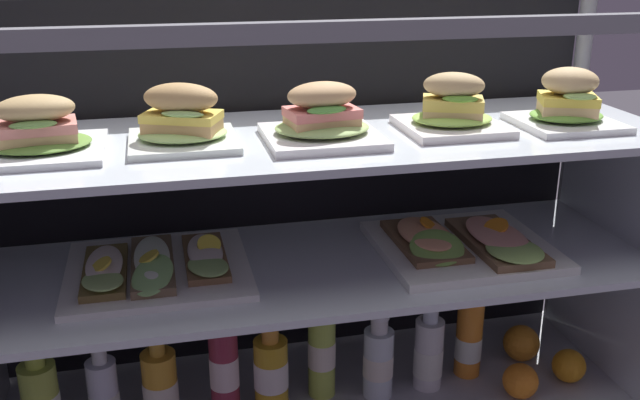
# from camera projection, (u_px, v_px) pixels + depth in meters

# --- Properties ---
(case_frame) EXTENTS (1.38, 0.49, 0.85)m
(case_frame) POSITION_uv_depth(u_px,v_px,m) (306.00, 190.00, 1.49)
(case_frame) COLOR gray
(case_frame) RESTS_ON ground
(riser_lower_tier) EXTENTS (1.31, 0.42, 0.31)m
(riser_lower_tier) POSITION_uv_depth(u_px,v_px,m) (320.00, 337.00, 1.47)
(riser_lower_tier) COLOR silver
(riser_lower_tier) RESTS_ON case_base_deck
(shelf_lower_glass) EXTENTS (1.33, 0.44, 0.01)m
(shelf_lower_glass) POSITION_uv_depth(u_px,v_px,m) (320.00, 265.00, 1.41)
(shelf_lower_glass) COLOR silver
(shelf_lower_glass) RESTS_ON riser_lower_tier
(riser_upper_tier) EXTENTS (1.31, 0.42, 0.24)m
(riser_upper_tier) POSITION_uv_depth(u_px,v_px,m) (320.00, 204.00, 1.37)
(riser_upper_tier) COLOR silver
(riser_upper_tier) RESTS_ON shelf_lower_glass
(shelf_upper_glass) EXTENTS (1.33, 0.44, 0.01)m
(shelf_upper_glass) POSITION_uv_depth(u_px,v_px,m) (320.00, 138.00, 1.32)
(shelf_upper_glass) COLOR silver
(shelf_upper_glass) RESTS_ON riser_upper_tier
(plated_roll_sandwich_far_left) EXTENTS (0.21, 0.21, 0.10)m
(plated_roll_sandwich_far_left) POSITION_uv_depth(u_px,v_px,m) (38.00, 133.00, 1.19)
(plated_roll_sandwich_far_left) COLOR white
(plated_roll_sandwich_far_left) RESTS_ON shelf_upper_glass
(plated_roll_sandwich_mid_right) EXTENTS (0.19, 0.19, 0.11)m
(plated_roll_sandwich_mid_right) POSITION_uv_depth(u_px,v_px,m) (182.00, 122.00, 1.24)
(plated_roll_sandwich_mid_right) COLOR white
(plated_roll_sandwich_mid_right) RESTS_ON shelf_upper_glass
(plated_roll_sandwich_left_of_center) EXTENTS (0.20, 0.20, 0.11)m
(plated_roll_sandwich_left_of_center) POSITION_uv_depth(u_px,v_px,m) (322.00, 121.00, 1.26)
(plated_roll_sandwich_left_of_center) COLOR white
(plated_roll_sandwich_left_of_center) RESTS_ON shelf_upper_glass
(plated_roll_sandwich_center) EXTENTS (0.18, 0.18, 0.11)m
(plated_roll_sandwich_center) POSITION_uv_depth(u_px,v_px,m) (452.00, 111.00, 1.33)
(plated_roll_sandwich_center) COLOR white
(plated_roll_sandwich_center) RESTS_ON shelf_upper_glass
(plated_roll_sandwich_right_of_center) EXTENTS (0.18, 0.18, 0.11)m
(plated_roll_sandwich_right_of_center) POSITION_uv_depth(u_px,v_px,m) (568.00, 105.00, 1.36)
(plated_roll_sandwich_right_of_center) COLOR white
(plated_roll_sandwich_right_of_center) RESTS_ON shelf_upper_glass
(open_sandwich_tray_center) EXTENTS (0.34, 0.32, 0.06)m
(open_sandwich_tray_center) POSITION_uv_depth(u_px,v_px,m) (156.00, 267.00, 1.34)
(open_sandwich_tray_center) COLOR white
(open_sandwich_tray_center) RESTS_ON shelf_lower_glass
(open_sandwich_tray_far_right) EXTENTS (0.34, 0.32, 0.06)m
(open_sandwich_tray_far_right) POSITION_uv_depth(u_px,v_px,m) (464.00, 243.00, 1.44)
(open_sandwich_tray_far_right) COLOR white
(open_sandwich_tray_far_right) RESTS_ON shelf_lower_glass
(juice_bottle_front_right_end) EXTENTS (0.06, 0.06, 0.20)m
(juice_bottle_front_right_end) POSITION_uv_depth(u_px,v_px,m) (104.00, 393.00, 1.41)
(juice_bottle_front_right_end) COLOR silver
(juice_bottle_front_right_end) RESTS_ON case_base_deck
(juice_bottle_front_fourth) EXTENTS (0.07, 0.07, 0.19)m
(juice_bottle_front_fourth) POSITION_uv_depth(u_px,v_px,m) (160.00, 386.00, 1.43)
(juice_bottle_front_fourth) COLOR gold
(juice_bottle_front_fourth) RESTS_ON case_base_deck
(juice_bottle_back_center) EXTENTS (0.06, 0.06, 0.24)m
(juice_bottle_back_center) POSITION_uv_depth(u_px,v_px,m) (224.00, 369.00, 1.44)
(juice_bottle_back_center) COLOR #932C40
(juice_bottle_back_center) RESTS_ON case_base_deck
(juice_bottle_tucked_behind) EXTENTS (0.07, 0.07, 0.21)m
(juice_bottle_tucked_behind) POSITION_uv_depth(u_px,v_px,m) (271.00, 373.00, 1.46)
(juice_bottle_tucked_behind) COLOR gold
(juice_bottle_tucked_behind) RESTS_ON case_base_deck
(juice_bottle_front_left_end) EXTENTS (0.06, 0.06, 0.24)m
(juice_bottle_front_left_end) POSITION_uv_depth(u_px,v_px,m) (322.00, 352.00, 1.51)
(juice_bottle_front_left_end) COLOR #BADA50
(juice_bottle_front_left_end) RESTS_ON case_base_deck
(juice_bottle_front_middle) EXTENTS (0.06, 0.06, 0.19)m
(juice_bottle_front_middle) POSITION_uv_depth(u_px,v_px,m) (378.00, 360.00, 1.51)
(juice_bottle_front_middle) COLOR white
(juice_bottle_front_middle) RESTS_ON case_base_deck
(juice_bottle_near_post) EXTENTS (0.06, 0.06, 0.22)m
(juice_bottle_near_post) POSITION_uv_depth(u_px,v_px,m) (429.00, 353.00, 1.54)
(juice_bottle_near_post) COLOR white
(juice_bottle_near_post) RESTS_ON case_base_deck
(juice_bottle_front_second) EXTENTS (0.06, 0.06, 0.24)m
(juice_bottle_front_second) POSITION_uv_depth(u_px,v_px,m) (469.00, 336.00, 1.58)
(juice_bottle_front_second) COLOR orange
(juice_bottle_front_second) RESTS_ON case_base_deck
(orange_fruit_beside_bottles) EXTENTS (0.07, 0.07, 0.07)m
(orange_fruit_beside_bottles) POSITION_uv_depth(u_px,v_px,m) (569.00, 366.00, 1.57)
(orange_fruit_beside_bottles) COLOR orange
(orange_fruit_beside_bottles) RESTS_ON case_base_deck
(orange_fruit_near_left_post) EXTENTS (0.08, 0.08, 0.08)m
(orange_fruit_near_left_post) POSITION_uv_depth(u_px,v_px,m) (521.00, 343.00, 1.65)
(orange_fruit_near_left_post) COLOR orange
(orange_fruit_near_left_post) RESTS_ON case_base_deck
(orange_fruit_rolled_forward) EXTENTS (0.08, 0.08, 0.08)m
(orange_fruit_rolled_forward) POSITION_uv_depth(u_px,v_px,m) (520.00, 381.00, 1.52)
(orange_fruit_rolled_forward) COLOR orange
(orange_fruit_rolled_forward) RESTS_ON case_base_deck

